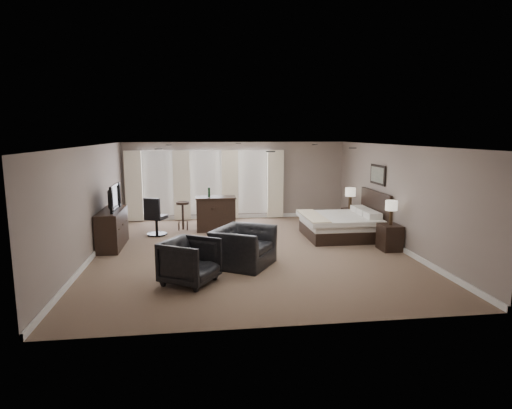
{
  "coord_description": "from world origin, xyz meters",
  "views": [
    {
      "loc": [
        -1.21,
        -10.21,
        2.88
      ],
      "look_at": [
        0.2,
        0.4,
        1.1
      ],
      "focal_mm": 30.0,
      "sensor_mm": 36.0,
      "label": 1
    }
  ],
  "objects": [
    {
      "name": "armchair_near",
      "position": [
        -0.28,
        -1.13,
        0.56
      ],
      "size": [
        1.38,
        1.54,
        1.13
      ],
      "primitive_type": "imported",
      "rotation": [
        0.0,
        0.0,
        1.03
      ],
      "color": "black",
      "rests_on": "ground"
    },
    {
      "name": "armchair_far",
      "position": [
        -1.42,
        -2.14,
        0.48
      ],
      "size": [
        1.23,
        1.25,
        0.96
      ],
      "primitive_type": "imported",
      "rotation": [
        0.0,
        0.0,
        1.03
      ],
      "color": "black",
      "rests_on": "ground"
    },
    {
      "name": "nightstand_far",
      "position": [
        3.47,
        2.54,
        0.27
      ],
      "size": [
        0.4,
        0.49,
        0.54
      ],
      "primitive_type": "cube",
      "color": "black",
      "rests_on": "ground"
    },
    {
      "name": "bed",
      "position": [
        2.58,
        1.09,
        0.65
      ],
      "size": [
        2.03,
        1.94,
        1.29
      ],
      "primitive_type": "cube",
      "color": "silver",
      "rests_on": "ground"
    },
    {
      "name": "bar_counter",
      "position": [
        -0.75,
        2.38,
        0.52
      ],
      "size": [
        1.19,
        0.62,
        1.03
      ],
      "primitive_type": "cube",
      "color": "black",
      "rests_on": "ground"
    },
    {
      "name": "bar_stool_right",
      "position": [
        -0.82,
        2.25,
        0.37
      ],
      "size": [
        0.41,
        0.41,
        0.75
      ],
      "primitive_type": "cube",
      "rotation": [
        0.0,
        0.0,
        -0.17
      ],
      "color": "black",
      "rests_on": "ground"
    },
    {
      "name": "room",
      "position": [
        0.0,
        0.0,
        1.3
      ],
      "size": [
        7.6,
        8.6,
        2.64
      ],
      "color": "brown",
      "rests_on": "ground"
    },
    {
      "name": "nightstand_near",
      "position": [
        3.47,
        -0.36,
        0.32
      ],
      "size": [
        0.48,
        0.59,
        0.64
      ],
      "primitive_type": "cube",
      "color": "black",
      "rests_on": "ground"
    },
    {
      "name": "bar_stool_left",
      "position": [
        -1.73,
        2.66,
        0.42
      ],
      "size": [
        0.46,
        0.46,
        0.85
      ],
      "primitive_type": "cube",
      "rotation": [
        0.0,
        0.0,
        0.15
      ],
      "color": "black",
      "rests_on": "ground"
    },
    {
      "name": "dresser",
      "position": [
        -3.45,
        0.84,
        0.48
      ],
      "size": [
        0.53,
        1.65,
        0.96
      ],
      "primitive_type": "cube",
      "color": "black",
      "rests_on": "ground"
    },
    {
      "name": "lamp_far",
      "position": [
        3.47,
        2.54,
        0.87
      ],
      "size": [
        0.32,
        0.32,
        0.66
      ],
      "primitive_type": "cube",
      "color": "beige",
      "rests_on": "nightstand_far"
    },
    {
      "name": "lamp_near",
      "position": [
        3.47,
        -0.36,
        0.95
      ],
      "size": [
        0.3,
        0.3,
        0.61
      ],
      "primitive_type": "cube",
      "color": "beige",
      "rests_on": "nightstand_near"
    },
    {
      "name": "tv",
      "position": [
        -3.45,
        0.84,
        1.03
      ],
      "size": [
        0.66,
        1.15,
        0.15
      ],
      "primitive_type": "imported",
      "rotation": [
        0.0,
        0.0,
        1.57
      ],
      "color": "black",
      "rests_on": "dresser"
    },
    {
      "name": "wall_art",
      "position": [
        3.7,
        1.09,
        1.75
      ],
      "size": [
        0.04,
        0.96,
        0.56
      ],
      "primitive_type": "cube",
      "color": "slate",
      "rests_on": "room"
    },
    {
      "name": "window_bay",
      "position": [
        -1.0,
        4.11,
        1.2
      ],
      "size": [
        5.25,
        0.2,
        2.3
      ],
      "color": "silver",
      "rests_on": "room"
    },
    {
      "name": "desk_chair",
      "position": [
        -2.46,
        2.02,
        0.55
      ],
      "size": [
        0.74,
        0.74,
        1.11
      ],
      "primitive_type": "cube",
      "rotation": [
        0.0,
        0.0,
        2.73
      ],
      "color": "black",
      "rests_on": "ground"
    }
  ]
}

